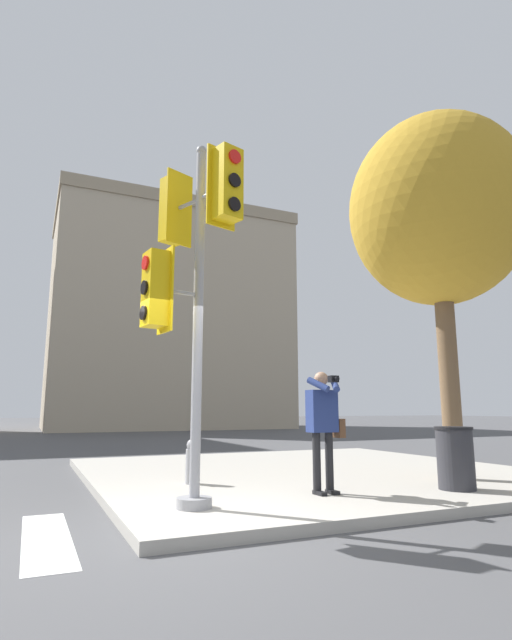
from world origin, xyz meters
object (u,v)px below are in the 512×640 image
Objects in this scene: fire_hydrant at (192,462)px; street_tree at (438,212)px; person_photographer at (324,420)px; traffic_signal_pole at (189,260)px; trash_bin at (455,458)px.

street_tree is at bearing -16.88° from fire_hydrant.
person_photographer is at bearing -49.96° from fire_hydrant.
traffic_signal_pole reaches higher than trash_bin.
trash_bin reaches higher than fire_hydrant.
traffic_signal_pole is 2.75× the size of person_photographer.
street_tree reaches higher than person_photographer.
fire_hydrant is (-4.11, 1.25, -4.30)m from street_tree.
person_photographer reaches higher than trash_bin.
person_photographer is 2.22m from fire_hydrant.
trash_bin is (-0.84, -0.84, -4.19)m from street_tree.
traffic_signal_pole reaches higher than fire_hydrant.
traffic_signal_pole is 3.29m from fire_hydrant.
fire_hydrant is 3.88m from trash_bin.
traffic_signal_pole reaches higher than person_photographer.
person_photographer is at bearing 7.05° from traffic_signal_pole.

